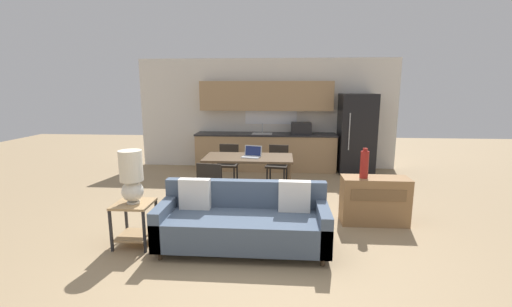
# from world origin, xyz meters

# --- Properties ---
(ground_plane) EXTENTS (20.00, 20.00, 0.00)m
(ground_plane) POSITION_xyz_m (0.00, 0.00, 0.00)
(ground_plane) COLOR #9E8460
(wall_back) EXTENTS (6.40, 0.07, 2.70)m
(wall_back) POSITION_xyz_m (0.00, 4.63, 1.35)
(wall_back) COLOR silver
(wall_back) RESTS_ON ground_plane
(kitchen_counter) EXTENTS (3.40, 0.65, 2.15)m
(kitchen_counter) POSITION_xyz_m (0.02, 4.33, 0.84)
(kitchen_counter) COLOR tan
(kitchen_counter) RESTS_ON ground_plane
(refrigerator) EXTENTS (0.80, 0.78, 1.86)m
(refrigerator) POSITION_xyz_m (2.15, 4.21, 0.93)
(refrigerator) COLOR black
(refrigerator) RESTS_ON ground_plane
(dining_table) EXTENTS (1.58, 0.81, 0.78)m
(dining_table) POSITION_xyz_m (-0.20, 2.07, 0.71)
(dining_table) COLOR brown
(dining_table) RESTS_ON ground_plane
(couch) EXTENTS (2.11, 0.80, 0.86)m
(couch) POSITION_xyz_m (-0.08, 0.11, 0.34)
(couch) COLOR #3D2D1E
(couch) RESTS_ON ground_plane
(side_table) EXTENTS (0.46, 0.46, 0.57)m
(side_table) POSITION_xyz_m (-1.49, 0.07, 0.38)
(side_table) COLOR tan
(side_table) RESTS_ON ground_plane
(table_lamp) EXTENTS (0.29, 0.29, 0.68)m
(table_lamp) POSITION_xyz_m (-1.48, 0.07, 0.92)
(table_lamp) COLOR silver
(table_lamp) RESTS_ON side_table
(credenza) EXTENTS (0.97, 0.40, 0.71)m
(credenza) POSITION_xyz_m (1.78, 1.04, 0.35)
(credenza) COLOR olive
(credenza) RESTS_ON ground_plane
(vase) EXTENTS (0.12, 0.12, 0.44)m
(vase) POSITION_xyz_m (1.60, 1.01, 0.91)
(vase) COLOR maroon
(vase) RESTS_ON credenza
(dining_chair_far_right) EXTENTS (0.48, 0.48, 0.85)m
(dining_chair_far_right) POSITION_xyz_m (0.32, 2.84, 0.49)
(dining_chair_far_right) COLOR black
(dining_chair_far_right) RESTS_ON ground_plane
(dining_chair_near_left) EXTENTS (0.47, 0.47, 0.85)m
(dining_chair_near_left) POSITION_xyz_m (-0.72, 1.27, 0.49)
(dining_chair_near_left) COLOR black
(dining_chair_near_left) RESTS_ON ground_plane
(dining_chair_far_left) EXTENTS (0.44, 0.44, 0.85)m
(dining_chair_far_left) POSITION_xyz_m (-0.71, 2.85, 0.49)
(dining_chair_far_left) COLOR black
(dining_chair_far_left) RESTS_ON ground_plane
(laptop) EXTENTS (0.37, 0.32, 0.20)m
(laptop) POSITION_xyz_m (-0.14, 2.05, 0.83)
(laptop) COLOR #B7BABC
(laptop) RESTS_ON dining_table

